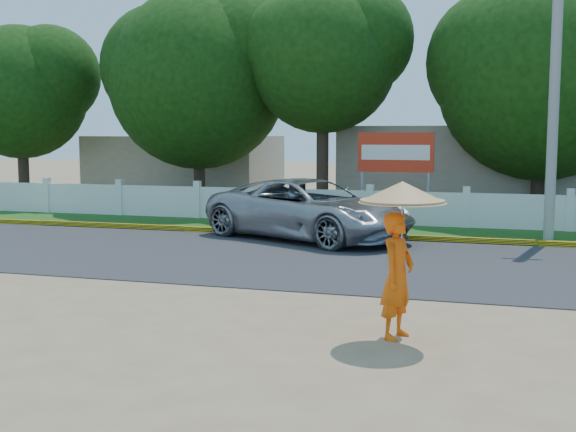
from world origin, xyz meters
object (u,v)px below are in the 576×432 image
object	(u,v)px
monk_with_parasol	(400,237)
billboard	(395,157)
utility_pole	(555,82)
vehicle	(309,209)

from	to	relation	value
monk_with_parasol	billboard	xyz separation A→B (m)	(-2.05, 13.74, 0.67)
utility_pole	billboard	xyz separation A→B (m)	(-4.67, 3.14, -2.16)
utility_pole	vehicle	size ratio (longest dim) A/B	1.43
vehicle	billboard	bearing A→B (deg)	5.21
utility_pole	monk_with_parasol	distance (m)	11.28
monk_with_parasol	billboard	distance (m)	13.90
vehicle	monk_with_parasol	world-z (taller)	monk_with_parasol
vehicle	monk_with_parasol	xyz separation A→B (m)	(3.72, -9.01, 0.63)
utility_pole	billboard	bearing A→B (deg)	146.08
vehicle	billboard	distance (m)	5.18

